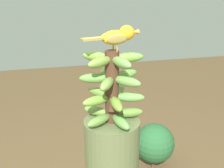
% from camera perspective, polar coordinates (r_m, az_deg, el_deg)
% --- Properties ---
extents(banana_bunch, '(0.26, 0.26, 0.30)m').
position_cam_1_polar(banana_bunch, '(1.12, -0.00, -0.76)').
color(banana_bunch, '#4C2D1E').
rests_on(banana_bunch, banana_tree).
extents(perched_bird, '(0.08, 0.23, 0.09)m').
position_cam_1_polar(perched_bird, '(1.07, 1.31, 9.67)').
color(perched_bird, '#C68933').
rests_on(perched_bird, banana_bunch).
extents(tropical_shrub, '(0.33, 0.33, 0.41)m').
position_cam_1_polar(tropical_shrub, '(2.40, 8.57, -11.71)').
color(tropical_shrub, brown).
rests_on(tropical_shrub, ground).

